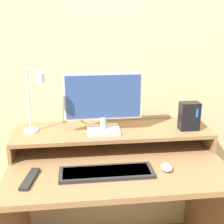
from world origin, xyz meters
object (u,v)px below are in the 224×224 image
object	(u,v)px
monitor	(103,101)
router_dock	(189,116)
mouse	(167,167)
desk_lamp	(34,100)
keyboard	(106,172)
remote_control	(30,179)

from	to	relation	value
monitor	router_dock	bearing A→B (deg)	-3.31
router_dock	mouse	size ratio (longest dim) A/B	1.91
desk_lamp	router_dock	size ratio (longest dim) A/B	2.28
monitor	keyboard	xyz separation A→B (m)	(-0.01, -0.30, -0.28)
remote_control	router_dock	bearing A→B (deg)	17.95
monitor	mouse	xyz separation A→B (m)	(0.30, -0.29, -0.28)
mouse	remote_control	xyz separation A→B (m)	(-0.68, -0.02, -0.01)
router_dock	remote_control	xyz separation A→B (m)	(-0.89, -0.29, -0.19)
desk_lamp	remote_control	world-z (taller)	desk_lamp
monitor	desk_lamp	size ratio (longest dim) A/B	1.17
desk_lamp	keyboard	distance (m)	0.55
monitor	desk_lamp	distance (m)	0.38
desk_lamp	monitor	bearing A→B (deg)	3.09
mouse	remote_control	bearing A→B (deg)	-178.14
monitor	keyboard	distance (m)	0.41
monitor	router_dock	xyz separation A→B (m)	(0.50, -0.03, -0.10)
keyboard	remote_control	xyz separation A→B (m)	(-0.37, -0.02, -0.00)
desk_lamp	remote_control	bearing A→B (deg)	-91.62
desk_lamp	mouse	bearing A→B (deg)	-22.10
router_dock	keyboard	size ratio (longest dim) A/B	0.35
remote_control	desk_lamp	bearing A→B (deg)	88.38
keyboard	mouse	distance (m)	0.31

